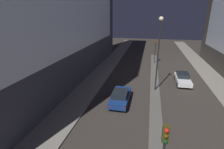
{
  "coord_description": "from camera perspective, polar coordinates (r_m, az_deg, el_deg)",
  "views": [
    {
      "loc": [
        -1.0,
        -3.96,
        9.34
      ],
      "look_at": [
        -5.11,
        14.83,
        2.59
      ],
      "focal_mm": 28.0,
      "sensor_mm": 36.0,
      "label": 1
    }
  ],
  "objects": [
    {
      "name": "median_strip",
      "position": [
        25.02,
        13.76,
        -3.02
      ],
      "size": [
        1.18,
        36.52,
        0.12
      ],
      "color": "#56544F",
      "rests_on": "ground"
    },
    {
      "name": "traffic_light_near",
      "position": [
        9.29,
        16.7,
        -21.63
      ],
      "size": [
        0.32,
        0.42,
        4.42
      ],
      "color": "black",
      "rests_on": "median_strip"
    },
    {
      "name": "traffic_light_mid",
      "position": [
        34.62,
        13.99,
        8.84
      ],
      "size": [
        0.32,
        0.42,
        4.42
      ],
      "color": "black",
      "rests_on": "median_strip"
    },
    {
      "name": "street_lamp",
      "position": [
        21.41,
        15.1,
        9.76
      ],
      "size": [
        0.51,
        0.51,
        8.91
      ],
      "color": "black",
      "rests_on": "median_strip"
    },
    {
      "name": "car_left_lane",
      "position": [
        19.25,
        2.73,
        -7.21
      ],
      "size": [
        1.84,
        4.68,
        1.46
      ],
      "color": "navy",
      "rests_on": "ground"
    },
    {
      "name": "car_right_lane",
      "position": [
        26.42,
        22.07,
        -1.17
      ],
      "size": [
        1.8,
        4.7,
        1.43
      ],
      "color": "silver",
      "rests_on": "ground"
    }
  ]
}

